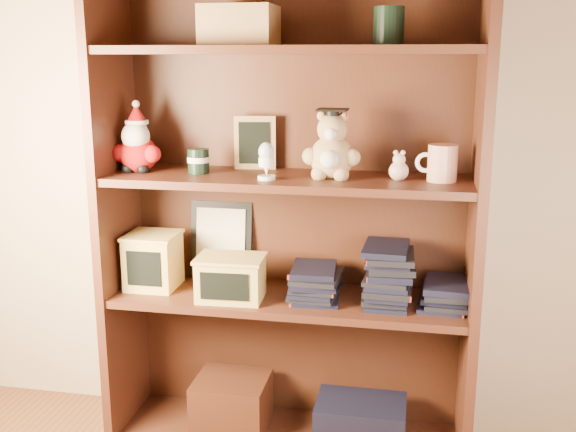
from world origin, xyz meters
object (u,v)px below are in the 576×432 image
bookcase (290,225)px  grad_teddy_bear (332,151)px  teacher_mug (442,163)px  treats_box (153,260)px

bookcase → grad_teddy_bear: 0.30m
teacher_mug → treats_box: bearing=-180.0°
treats_box → teacher_mug: bearing=0.0°
bookcase → treats_box: bearing=-173.7°
teacher_mug → treats_box: size_ratio=0.68×
bookcase → teacher_mug: bearing=-6.1°
grad_teddy_bear → treats_box: size_ratio=1.18×
bookcase → teacher_mug: (0.47, -0.05, 0.23)m
grad_teddy_bear → teacher_mug: size_ratio=1.75×
grad_teddy_bear → teacher_mug: 0.33m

